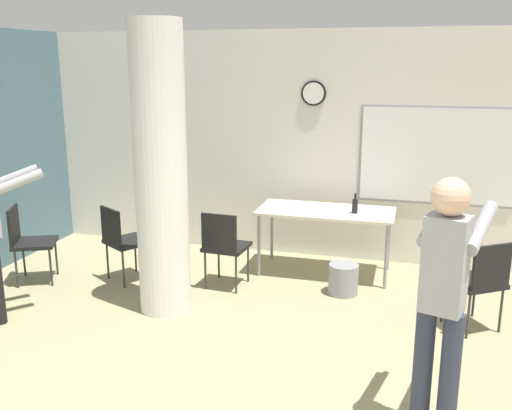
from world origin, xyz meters
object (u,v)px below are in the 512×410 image
(chair_table_left, at_px, (224,243))
(person_playing_side, at_px, (444,288))
(bottle_on_table, at_px, (355,206))
(chair_mid_room, at_px, (480,278))
(chair_near_pillar, at_px, (122,238))
(folding_table, at_px, (326,214))
(chair_by_left_wall, at_px, (28,238))

(chair_table_left, distance_m, person_playing_side, 2.98)
(bottle_on_table, relative_size, chair_mid_room, 0.26)
(chair_near_pillar, relative_size, chair_mid_room, 1.00)
(bottle_on_table, xyz_separation_m, chair_mid_room, (1.25, -1.06, -0.34))
(folding_table, distance_m, chair_near_pillar, 2.32)
(folding_table, height_order, person_playing_side, person_playing_side)
(person_playing_side, bearing_deg, chair_mid_room, 76.11)
(folding_table, relative_size, person_playing_side, 0.89)
(chair_by_left_wall, height_order, person_playing_side, person_playing_side)
(person_playing_side, bearing_deg, bottle_on_table, 107.25)
(bottle_on_table, relative_size, chair_by_left_wall, 0.26)
(folding_table, height_order, chair_table_left, chair_table_left)
(chair_mid_room, bearing_deg, person_playing_side, -103.89)
(chair_by_left_wall, bearing_deg, chair_near_pillar, 16.74)
(chair_near_pillar, height_order, chair_table_left, same)
(chair_near_pillar, bearing_deg, bottle_on_table, 18.30)
(bottle_on_table, bearing_deg, person_playing_side, -72.75)
(bottle_on_table, height_order, chair_table_left, bottle_on_table)
(chair_table_left, bearing_deg, chair_mid_room, -7.79)
(chair_near_pillar, height_order, chair_mid_room, same)
(folding_table, relative_size, chair_mid_room, 1.78)
(chair_mid_room, bearing_deg, chair_by_left_wall, -179.24)
(chair_table_left, bearing_deg, chair_near_pillar, -174.58)
(chair_near_pillar, distance_m, chair_table_left, 1.17)
(folding_table, height_order, bottle_on_table, bottle_on_table)
(chair_table_left, xyz_separation_m, person_playing_side, (2.15, -2.00, 0.52))
(bottle_on_table, bearing_deg, chair_mid_room, -40.29)
(folding_table, bearing_deg, chair_table_left, -142.45)
(chair_mid_room, distance_m, person_playing_side, 1.78)
(chair_table_left, bearing_deg, bottle_on_table, 28.32)
(chair_mid_room, distance_m, chair_by_left_wall, 4.73)
(bottle_on_table, distance_m, chair_near_pillar, 2.63)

